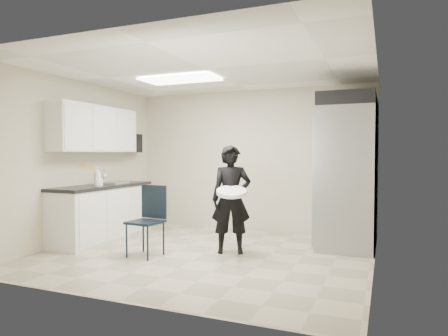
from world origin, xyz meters
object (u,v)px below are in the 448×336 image
at_px(lower_counter, 102,214).
at_px(man_tuxedo, 231,199).
at_px(commercial_fridge, 348,178).
at_px(folding_chair, 145,222).

relative_size(lower_counter, man_tuxedo, 1.23).
bearing_deg(commercial_fridge, man_tuxedo, -144.27).
bearing_deg(commercial_fridge, lower_counter, -164.12).
bearing_deg(lower_counter, folding_chair, -27.04).
distance_m(commercial_fridge, folding_chair, 3.11).
bearing_deg(folding_chair, lower_counter, 157.91).
height_order(lower_counter, man_tuxedo, man_tuxedo).
bearing_deg(man_tuxedo, folding_chair, -170.53).
xyz_separation_m(commercial_fridge, folding_chair, (-2.53, -1.71, -0.58)).
distance_m(folding_chair, man_tuxedo, 1.25).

